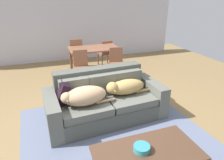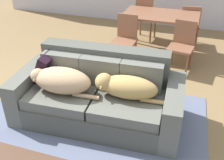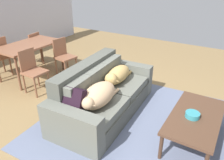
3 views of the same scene
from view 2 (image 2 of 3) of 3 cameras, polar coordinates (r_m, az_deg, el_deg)
The scene contains 10 objects.
ground_plane at distance 3.75m, azimuth -5.04°, elevation -7.18°, with size 10.00×10.00×0.00m, color olive.
couch at distance 3.53m, azimuth -2.76°, elevation -3.18°, with size 2.16×1.08×0.88m.
dog_on_left_cushion at distance 3.39m, azimuth -10.70°, elevation -0.03°, with size 0.89×0.43×0.31m.
dog_on_right_cushion at distance 3.23m, azimuth 2.70°, elevation -1.38°, with size 0.88×0.37×0.28m.
throw_pillow_by_left_arm at distance 3.70m, azimuth -13.70°, elevation 2.70°, with size 0.12×0.38×0.38m, color black.
dining_table at distance 5.26m, azimuth 10.13°, elevation 12.62°, with size 1.38×0.81×0.78m.
dining_chair_near_left at distance 4.84m, azimuth 2.79°, elevation 8.85°, with size 0.41×0.41×0.89m.
dining_chair_near_right at distance 4.76m, azimuth 14.44°, elevation 7.32°, with size 0.45×0.45×0.85m.
dining_chair_far_left at distance 5.92m, azimuth 6.94°, elevation 13.12°, with size 0.44×0.44×0.95m.
dining_chair_far_right at distance 5.81m, azimuth 15.88°, elevation 11.28°, with size 0.44×0.44×0.85m.
Camera 2 is at (1.23, -2.70, 2.30)m, focal length 43.74 mm.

